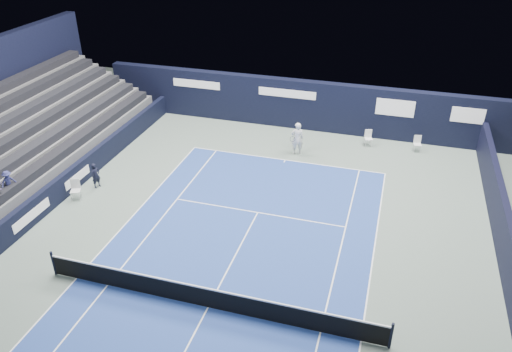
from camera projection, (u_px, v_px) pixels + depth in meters
The scene contains 13 objects.
ground at pixel (226, 272), 19.72m from camera, with size 48.00×48.00×0.00m, color #57685E.
court_surface at pixel (208, 307), 18.05m from camera, with size 10.97×23.77×0.01m, color navy.
enclosure_wall_right at pixel (506, 241), 20.00m from camera, with size 0.30×22.00×1.80m, color black.
folding_chair_back_a at pixel (368, 135), 29.31m from camera, with size 0.54×0.56×0.96m.
folding_chair_back_b at pixel (417, 142), 28.68m from camera, with size 0.49×0.48×0.94m.
line_judge_chair at pixel (75, 188), 24.18m from camera, with size 0.59×0.58×1.02m.
line_judge at pixel (96, 175), 25.09m from camera, with size 0.48×0.32×1.33m, color black.
court_markings at pixel (208, 307), 18.05m from camera, with size 11.03×23.83×0.00m.
tennis_net at pixel (207, 297), 17.80m from camera, with size 12.90×0.10×1.10m.
back_sponsor_wall at pixel (304, 105), 31.00m from camera, with size 26.00×0.63×3.10m.
side_barrier_left at pixel (74, 177), 25.07m from camera, with size 0.33×22.00×1.20m.
spectator_stand at pixel (19, 135), 26.16m from camera, with size 6.00×18.00×6.40m.
tennis_player at pixel (297, 138), 28.14m from camera, with size 0.82×0.96×1.93m.
Camera 1 is at (5.45, -12.25, 13.12)m, focal length 35.00 mm.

